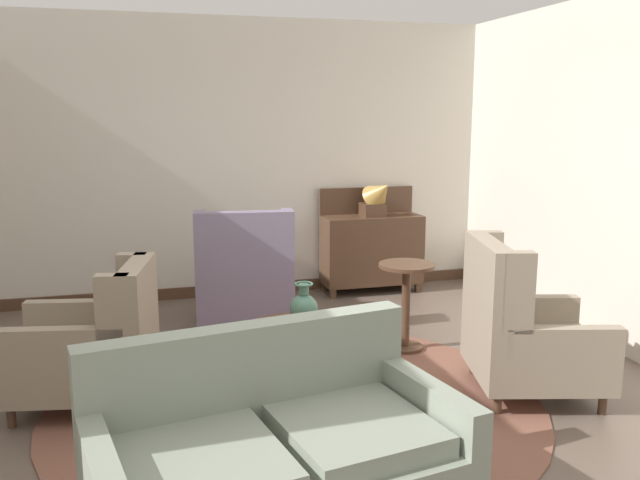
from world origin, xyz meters
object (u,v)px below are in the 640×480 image
object	(u,v)px
coffee_table	(299,342)
side_table	(406,299)
sideboard	(371,248)
gramophone	(379,196)
armchair_foreground_right	(522,332)
settee	(276,458)
armchair_near_window	(244,279)
armchair_far_left	(93,346)
porcelain_vase	(304,307)

from	to	relation	value
coffee_table	side_table	distance (m)	1.24
sideboard	gramophone	world-z (taller)	gramophone
armchair_foreground_right	sideboard	size ratio (longest dim) A/B	0.96
settee	gramophone	size ratio (longest dim) A/B	3.76
coffee_table	gramophone	size ratio (longest dim) A/B	1.67
armchair_foreground_right	armchair_near_window	bearing A→B (deg)	54.04
armchair_far_left	side_table	size ratio (longest dim) A/B	1.40
coffee_table	armchair_foreground_right	distance (m)	1.54
armchair_far_left	armchair_near_window	size ratio (longest dim) A/B	0.92
porcelain_vase	gramophone	bearing A→B (deg)	58.93
porcelain_vase	armchair_foreground_right	world-z (taller)	armchair_foreground_right
settee	armchair_far_left	distance (m)	1.93
armchair_foreground_right	sideboard	distance (m)	2.88
armchair_near_window	sideboard	size ratio (longest dim) A/B	0.98
settee	gramophone	world-z (taller)	gramophone
armchair_near_window	sideboard	world-z (taller)	sideboard
side_table	settee	bearing A→B (deg)	-125.30
porcelain_vase	armchair_far_left	bearing A→B (deg)	174.61
armchair_near_window	gramophone	xyz separation A→B (m)	(1.59, 0.83, 0.61)
armchair_near_window	gramophone	bearing A→B (deg)	-145.10
armchair_far_left	gramophone	bearing A→B (deg)	139.12
armchair_far_left	armchair_near_window	world-z (taller)	armchair_near_window
side_table	gramophone	size ratio (longest dim) A/B	1.56
coffee_table	side_table	world-z (taller)	side_table
armchair_near_window	gramophone	size ratio (longest dim) A/B	2.36
settee	side_table	world-z (taller)	settee
settee	armchair_far_left	size ratio (longest dim) A/B	1.72
gramophone	sideboard	bearing A→B (deg)	117.32
coffee_table	armchair_far_left	bearing A→B (deg)	172.06
armchair_far_left	settee	bearing A→B (deg)	37.80
armchair_foreground_right	gramophone	size ratio (longest dim) A/B	2.31
coffee_table	settee	xyz separation A→B (m)	(-0.48, -1.53, 0.02)
settee	gramophone	bearing A→B (deg)	53.29
coffee_table	armchair_foreground_right	bearing A→B (deg)	-14.47
porcelain_vase	armchair_far_left	size ratio (longest dim) A/B	0.30
sideboard	gramophone	distance (m)	0.58
armchair_far_left	side_table	distance (m)	2.46
coffee_table	armchair_far_left	distance (m)	1.37
armchair_near_window	sideboard	bearing A→B (deg)	-142.00
coffee_table	armchair_far_left	world-z (taller)	armchair_far_left
settee	gramophone	distance (m)	4.45
porcelain_vase	armchair_far_left	world-z (taller)	armchair_far_left
settee	sideboard	size ratio (longest dim) A/B	1.57
armchair_far_left	side_table	bearing A→B (deg)	111.52
coffee_table	porcelain_vase	size ratio (longest dim) A/B	2.58
settee	gramophone	xyz separation A→B (m)	(1.95, 3.95, 0.66)
armchair_far_left	side_table	world-z (taller)	armchair_far_left
porcelain_vase	gramophone	xyz separation A→B (m)	(1.42, 2.35, 0.45)
armchair_foreground_right	settee	bearing A→B (deg)	134.99
settee	armchair_far_left	world-z (taller)	armchair_far_left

